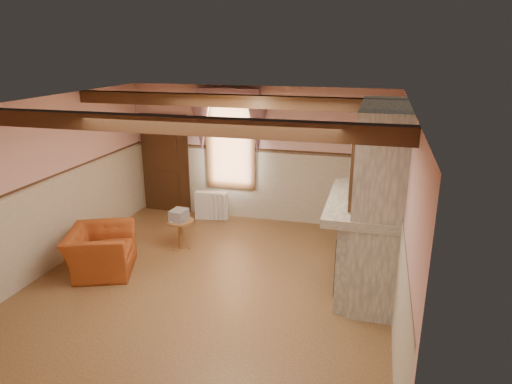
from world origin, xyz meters
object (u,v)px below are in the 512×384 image
(oil_lamp, at_px, (367,179))
(radiator, at_px, (212,205))
(mantel_clock, at_px, (367,182))
(bowl, at_px, (366,192))
(side_table, at_px, (181,234))
(armchair, at_px, (101,251))

(oil_lamp, bearing_deg, radiator, 154.56)
(mantel_clock, bearing_deg, bowl, -90.00)
(side_table, height_order, oil_lamp, oil_lamp)
(armchair, distance_m, bowl, 4.33)
(mantel_clock, bearing_deg, oil_lamp, 90.00)
(mantel_clock, xyz_separation_m, oil_lamp, (0.00, 0.02, 0.04))
(radiator, height_order, bowl, bowl)
(armchair, height_order, oil_lamp, oil_lamp)
(armchair, xyz_separation_m, bowl, (4.12, 0.80, 1.10))
(mantel_clock, relative_size, oil_lamp, 0.86)
(oil_lamp, bearing_deg, bowl, -90.00)
(armchair, height_order, bowl, bowl)
(armchair, bearing_deg, mantel_clock, -94.82)
(armchair, distance_m, oil_lamp, 4.45)
(bowl, relative_size, oil_lamp, 1.12)
(radiator, height_order, mantel_clock, mantel_clock)
(armchair, bearing_deg, side_table, -58.51)
(armchair, relative_size, mantel_clock, 4.63)
(armchair, bearing_deg, bowl, -99.82)
(side_table, relative_size, oil_lamp, 1.96)
(radiator, relative_size, bowl, 2.23)
(armchair, relative_size, radiator, 1.59)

